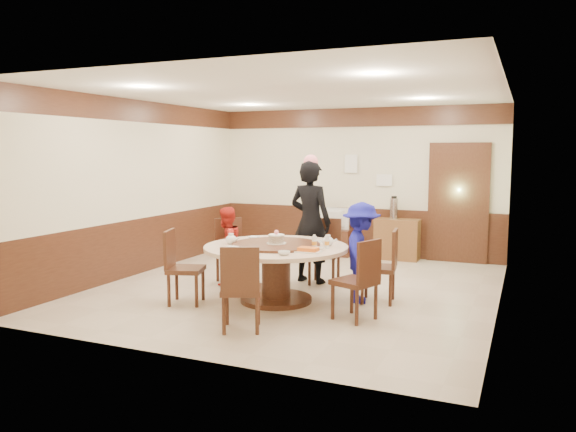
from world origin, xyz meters
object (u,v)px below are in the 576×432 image
at_px(thermos, 394,209).
at_px(birthday_cake, 276,239).
at_px(banquet_table, 276,262).
at_px(person_standing, 310,222).
at_px(person_red, 226,246).
at_px(tv_stand, 330,242).
at_px(side_cabinet, 397,239).
at_px(television, 330,218).
at_px(shrimp_platter, 308,250).
at_px(person_blue, 361,252).

bearing_deg(thermos, birthday_cake, -101.86).
xyz_separation_m(banquet_table, thermos, (0.76, 3.56, 0.41)).
distance_m(person_standing, person_red, 1.31).
distance_m(tv_stand, side_cabinet, 1.30).
bearing_deg(thermos, tv_stand, -178.59).
xyz_separation_m(banquet_table, television, (-0.46, 3.53, 0.17)).
relative_size(person_red, shrimp_platter, 3.88).
height_order(birthday_cake, shrimp_platter, birthday_cake).
distance_m(person_blue, birthday_cake, 1.13).
distance_m(birthday_cake, thermos, 3.65).
relative_size(birthday_cake, television, 0.36).
height_order(person_blue, side_cabinet, person_blue).
bearing_deg(person_red, shrimp_platter, 73.47).
bearing_deg(side_cabinet, person_blue, -86.39).
relative_size(banquet_table, person_standing, 1.03).
bearing_deg(birthday_cake, tv_stand, 97.54).
distance_m(television, side_cabinet, 1.34).
xyz_separation_m(person_red, birthday_cake, (1.10, -0.61, 0.26)).
distance_m(tv_stand, television, 0.46).
bearing_deg(person_blue, tv_stand, 11.24).
distance_m(banquet_table, person_blue, 1.13).
bearing_deg(person_red, side_cabinet, 158.82).
bearing_deg(tv_stand, shrimp_platter, -74.97).
relative_size(person_red, television, 1.63).
distance_m(person_blue, television, 3.45).
height_order(banquet_table, side_cabinet, banquet_table).
relative_size(birthday_cake, side_cabinet, 0.32).
xyz_separation_m(person_standing, tv_stand, (-0.47, 2.30, -0.67)).
relative_size(person_standing, tv_stand, 2.17).
relative_size(television, thermos, 1.88).
xyz_separation_m(person_red, tv_stand, (0.63, 2.94, -0.33)).
relative_size(shrimp_platter, television, 0.42).
distance_m(person_standing, person_blue, 1.33).
distance_m(person_standing, shrimp_platter, 1.63).
relative_size(person_red, person_blue, 0.88).
bearing_deg(television, thermos, -172.12).
relative_size(banquet_table, person_red, 1.63).
xyz_separation_m(person_blue, shrimp_platter, (-0.47, -0.72, 0.12)).
bearing_deg(thermos, banquet_table, -102.12).
height_order(person_red, person_blue, person_blue).
bearing_deg(shrimp_platter, television, 105.03).
distance_m(person_standing, television, 2.36).
relative_size(birthday_cake, thermos, 0.68).
height_order(person_standing, television, person_standing).
xyz_separation_m(television, side_cabinet, (1.30, 0.03, -0.33)).
xyz_separation_m(person_standing, television, (-0.47, 2.30, -0.22)).
xyz_separation_m(person_red, person_blue, (2.12, -0.17, 0.08)).
bearing_deg(thermos, person_standing, -107.85).
relative_size(person_red, thermos, 3.07).
height_order(person_red, shrimp_platter, person_red).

